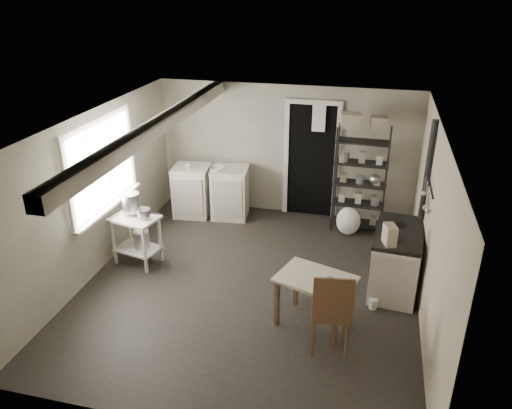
% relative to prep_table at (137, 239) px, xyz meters
% --- Properties ---
extents(floor, '(5.00, 5.00, 0.00)m').
position_rel_prep_table_xyz_m(floor, '(1.79, -0.20, -0.40)').
color(floor, black).
rests_on(floor, ground).
extents(ceiling, '(5.00, 5.00, 0.00)m').
position_rel_prep_table_xyz_m(ceiling, '(1.79, -0.20, 1.90)').
color(ceiling, silver).
rests_on(ceiling, wall_back).
extents(wall_back, '(4.50, 0.02, 2.30)m').
position_rel_prep_table_xyz_m(wall_back, '(1.79, 2.30, 0.75)').
color(wall_back, '#ABA592').
rests_on(wall_back, ground).
extents(wall_front, '(4.50, 0.02, 2.30)m').
position_rel_prep_table_xyz_m(wall_front, '(1.79, -2.70, 0.75)').
color(wall_front, '#ABA592').
rests_on(wall_front, ground).
extents(wall_left, '(0.02, 5.00, 2.30)m').
position_rel_prep_table_xyz_m(wall_left, '(-0.46, -0.20, 0.75)').
color(wall_left, '#ABA592').
rests_on(wall_left, ground).
extents(wall_right, '(0.02, 5.00, 2.30)m').
position_rel_prep_table_xyz_m(wall_right, '(4.04, -0.20, 0.75)').
color(wall_right, '#ABA592').
rests_on(wall_right, ground).
extents(window, '(0.12, 1.76, 1.28)m').
position_rel_prep_table_xyz_m(window, '(-0.43, 0.00, 1.10)').
color(window, white).
rests_on(window, wall_left).
extents(doorway, '(0.96, 0.10, 2.08)m').
position_rel_prep_table_xyz_m(doorway, '(2.24, 2.27, 0.60)').
color(doorway, white).
rests_on(doorway, ground).
extents(ceiling_beam, '(0.18, 5.00, 0.18)m').
position_rel_prep_table_xyz_m(ceiling_beam, '(0.59, -0.20, 1.80)').
color(ceiling_beam, white).
rests_on(ceiling_beam, ceiling).
extents(wallpaper_panel, '(0.01, 5.00, 2.30)m').
position_rel_prep_table_xyz_m(wallpaper_panel, '(4.03, -0.20, 0.75)').
color(wallpaper_panel, beige).
rests_on(wallpaper_panel, wall_right).
extents(utensil_rail, '(0.06, 1.20, 0.44)m').
position_rel_prep_table_xyz_m(utensil_rail, '(3.98, 0.40, 1.15)').
color(utensil_rail, '#B2B1B4').
rests_on(utensil_rail, wall_right).
extents(prep_table, '(0.74, 0.60, 0.75)m').
position_rel_prep_table_xyz_m(prep_table, '(0.00, 0.00, 0.00)').
color(prep_table, white).
rests_on(prep_table, ground).
extents(stockpot, '(0.31, 0.31, 0.28)m').
position_rel_prep_table_xyz_m(stockpot, '(-0.08, 0.09, 0.54)').
color(stockpot, '#B2B1B4').
rests_on(stockpot, prep_table).
extents(saucepan, '(0.25, 0.25, 0.11)m').
position_rel_prep_table_xyz_m(saucepan, '(0.16, -0.01, 0.45)').
color(saucepan, '#B2B1B4').
rests_on(saucepan, prep_table).
extents(bucket, '(0.29, 0.29, 0.26)m').
position_rel_prep_table_xyz_m(bucket, '(0.06, 0.03, -0.02)').
color(bucket, '#B2B1B4').
rests_on(bucket, prep_table).
extents(base_cabinets, '(1.43, 0.75, 0.90)m').
position_rel_prep_table_xyz_m(base_cabinets, '(0.54, 1.82, 0.06)').
color(base_cabinets, silver).
rests_on(base_cabinets, ground).
extents(mixing_bowl, '(0.37, 0.37, 0.07)m').
position_rel_prep_table_xyz_m(mixing_bowl, '(0.70, 1.75, 0.56)').
color(mixing_bowl, silver).
rests_on(mixing_bowl, base_cabinets).
extents(counter_cup, '(0.14, 0.14, 0.09)m').
position_rel_prep_table_xyz_m(counter_cup, '(0.19, 1.71, 0.56)').
color(counter_cup, silver).
rests_on(counter_cup, base_cabinets).
extents(shelf_rack, '(0.86, 0.36, 1.79)m').
position_rel_prep_table_xyz_m(shelf_rack, '(3.10, 1.88, 0.55)').
color(shelf_rack, black).
rests_on(shelf_rack, ground).
extents(shelf_jar, '(0.10, 0.10, 0.20)m').
position_rel_prep_table_xyz_m(shelf_jar, '(2.79, 1.83, 0.97)').
color(shelf_jar, silver).
rests_on(shelf_jar, shelf_rack).
extents(storage_box_a, '(0.34, 0.30, 0.21)m').
position_rel_prep_table_xyz_m(storage_box_a, '(2.88, 1.83, 1.61)').
color(storage_box_a, beige).
rests_on(storage_box_a, shelf_rack).
extents(storage_box_b, '(0.27, 0.26, 0.16)m').
position_rel_prep_table_xyz_m(storage_box_b, '(3.31, 1.92, 1.59)').
color(storage_box_b, beige).
rests_on(storage_box_b, shelf_rack).
extents(stove, '(0.71, 1.15, 0.87)m').
position_rel_prep_table_xyz_m(stove, '(3.71, 0.21, 0.04)').
color(stove, silver).
rests_on(stove, ground).
extents(stovepipe, '(0.15, 0.15, 1.53)m').
position_rel_prep_table_xyz_m(stovepipe, '(4.00, 0.63, 1.19)').
color(stovepipe, black).
rests_on(stovepipe, stove).
extents(side_ledge, '(0.53, 0.30, 0.81)m').
position_rel_prep_table_xyz_m(side_ledge, '(3.63, -0.21, 0.03)').
color(side_ledge, white).
rests_on(side_ledge, ground).
extents(oats_box, '(0.19, 0.24, 0.32)m').
position_rel_prep_table_xyz_m(oats_box, '(3.56, -0.17, 0.61)').
color(oats_box, beige).
rests_on(oats_box, side_ledge).
extents(work_table, '(1.04, 0.87, 0.67)m').
position_rel_prep_table_xyz_m(work_table, '(2.75, -0.85, -0.02)').
color(work_table, beige).
rests_on(work_table, ground).
extents(table_cup, '(0.10, 0.10, 0.08)m').
position_rel_prep_table_xyz_m(table_cup, '(2.92, -0.93, 0.40)').
color(table_cup, silver).
rests_on(table_cup, work_table).
extents(chair, '(0.50, 0.52, 1.06)m').
position_rel_prep_table_xyz_m(chair, '(2.97, -1.21, 0.09)').
color(chair, brown).
rests_on(chair, ground).
extents(flour_sack, '(0.50, 0.47, 0.48)m').
position_rel_prep_table_xyz_m(flour_sack, '(2.98, 1.66, -0.16)').
color(flour_sack, white).
rests_on(flour_sack, ground).
extents(floor_crock, '(0.12, 0.12, 0.13)m').
position_rel_prep_table_xyz_m(floor_crock, '(3.46, -0.34, -0.33)').
color(floor_crock, silver).
rests_on(floor_crock, ground).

